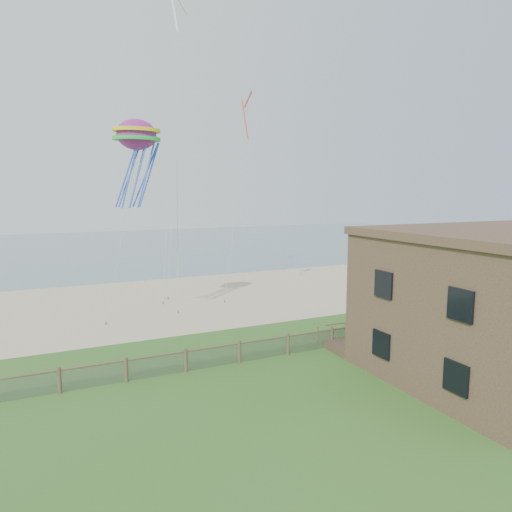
% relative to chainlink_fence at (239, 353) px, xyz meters
% --- Properties ---
extents(ground, '(160.00, 160.00, 0.00)m').
position_rel_chainlink_fence_xyz_m(ground, '(0.00, -6.00, -0.55)').
color(ground, '#316322').
rests_on(ground, ground).
extents(sand_beach, '(72.00, 20.00, 0.02)m').
position_rel_chainlink_fence_xyz_m(sand_beach, '(0.00, 16.00, -0.55)').
color(sand_beach, '#C5AF8E').
rests_on(sand_beach, ground).
extents(ocean, '(160.00, 68.00, 0.02)m').
position_rel_chainlink_fence_xyz_m(ocean, '(0.00, 60.00, -0.55)').
color(ocean, slate).
rests_on(ocean, ground).
extents(chainlink_fence, '(36.20, 0.20, 1.25)m').
position_rel_chainlink_fence_xyz_m(chainlink_fence, '(0.00, 0.00, 0.00)').
color(chainlink_fence, brown).
rests_on(chainlink_fence, ground).
extents(motel_deck, '(15.00, 2.00, 0.50)m').
position_rel_chainlink_fence_xyz_m(motel_deck, '(13.00, -1.00, -0.30)').
color(motel_deck, brown).
rests_on(motel_deck, ground).
extents(picnic_table, '(1.89, 1.59, 0.69)m').
position_rel_chainlink_fence_xyz_m(picnic_table, '(6.77, -4.77, -0.20)').
color(picnic_table, brown).
rests_on(picnic_table, ground).
extents(octopus_kite, '(3.16, 2.38, 6.11)m').
position_rel_chainlink_fence_xyz_m(octopus_kite, '(-3.68, 7.57, 10.65)').
color(octopus_kite, red).
extents(kite_red, '(2.17, 1.87, 2.84)m').
position_rel_chainlink_fence_xyz_m(kite_red, '(4.68, 9.26, 14.55)').
color(kite_red, red).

